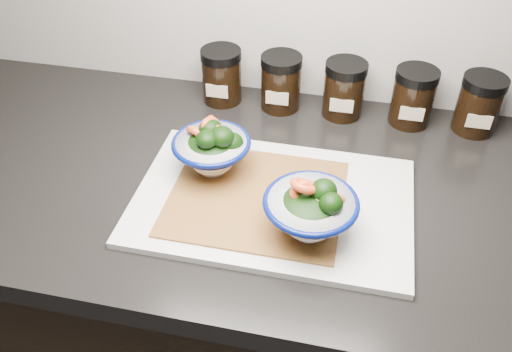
% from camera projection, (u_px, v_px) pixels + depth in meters
% --- Properties ---
extents(cabinet, '(3.43, 0.58, 0.86)m').
position_uv_depth(cabinet, '(277.00, 339.00, 1.23)').
color(cabinet, black).
rests_on(cabinet, ground).
extents(countertop, '(3.50, 0.60, 0.04)m').
position_uv_depth(countertop, '(283.00, 193.00, 0.94)').
color(countertop, black).
rests_on(countertop, cabinet).
extents(cutting_board, '(0.45, 0.30, 0.01)m').
position_uv_depth(cutting_board, '(273.00, 201.00, 0.89)').
color(cutting_board, silver).
rests_on(cutting_board, countertop).
extents(bamboo_mat, '(0.28, 0.24, 0.00)m').
position_uv_depth(bamboo_mat, '(256.00, 197.00, 0.88)').
color(bamboo_mat, '#A56F31').
rests_on(bamboo_mat, cutting_board).
extents(bowl_left, '(0.13, 0.13, 0.11)m').
position_uv_depth(bowl_left, '(213.00, 149.00, 0.91)').
color(bowl_left, white).
rests_on(bowl_left, bamboo_mat).
extents(bowl_right, '(0.14, 0.14, 0.10)m').
position_uv_depth(bowl_right, '(311.00, 210.00, 0.79)').
color(bowl_right, white).
rests_on(bowl_right, bamboo_mat).
extents(spice_jar_a, '(0.08, 0.08, 0.11)m').
position_uv_depth(spice_jar_a, '(222.00, 76.00, 1.10)').
color(spice_jar_a, black).
rests_on(spice_jar_a, countertop).
extents(spice_jar_b, '(0.08, 0.08, 0.11)m').
position_uv_depth(spice_jar_b, '(281.00, 82.00, 1.08)').
color(spice_jar_b, black).
rests_on(spice_jar_b, countertop).
extents(spice_jar_c, '(0.08, 0.08, 0.11)m').
position_uv_depth(spice_jar_c, '(344.00, 89.00, 1.06)').
color(spice_jar_c, black).
rests_on(spice_jar_c, countertop).
extents(spice_jar_d, '(0.08, 0.08, 0.11)m').
position_uv_depth(spice_jar_d, '(413.00, 97.00, 1.04)').
color(spice_jar_d, black).
rests_on(spice_jar_d, countertop).
extents(spice_jar_e, '(0.08, 0.08, 0.11)m').
position_uv_depth(spice_jar_e, '(479.00, 104.00, 1.02)').
color(spice_jar_e, black).
rests_on(spice_jar_e, countertop).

